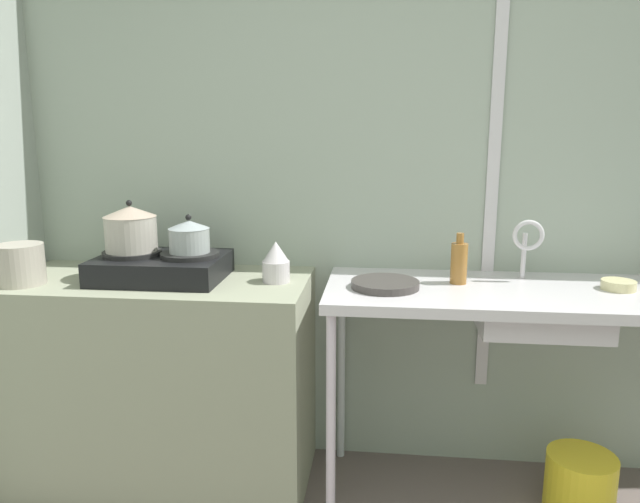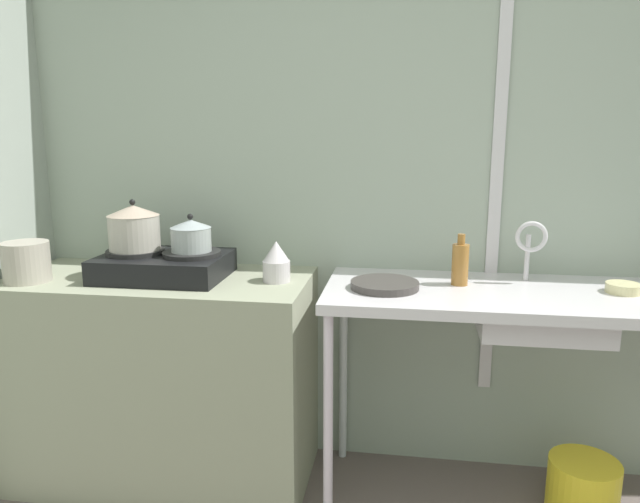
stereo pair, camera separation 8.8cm
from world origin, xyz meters
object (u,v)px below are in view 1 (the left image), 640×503
object	(u,v)px
stove	(162,266)
percolator	(276,262)
sink_basin	(538,310)
faucet	(527,240)
bottle_by_sink	(459,262)
pot_on_left_burner	(131,228)
pot_beside_stove	(20,264)
small_bowl_on_drainboard	(618,285)
pot_on_right_burner	(189,236)
frying_pan	(385,284)
bucket_on_floor	(580,483)

from	to	relation	value
stove	percolator	size ratio (longest dim) A/B	3.08
sink_basin	faucet	distance (m)	0.29
bottle_by_sink	pot_on_left_burner	bearing A→B (deg)	-177.29
pot_beside_stove	small_bowl_on_drainboard	world-z (taller)	pot_beside_stove
pot_on_right_burner	percolator	bearing A→B (deg)	1.06
pot_on_right_burner	pot_beside_stove	world-z (taller)	pot_on_right_burner
pot_on_right_burner	sink_basin	distance (m)	1.38
small_bowl_on_drainboard	sink_basin	bearing A→B (deg)	-166.49
percolator	frying_pan	xyz separation A→B (m)	(0.43, -0.05, -0.07)
pot_beside_stove	faucet	size ratio (longest dim) A/B	0.73
pot_on_right_burner	sink_basin	size ratio (longest dim) A/B	0.36
faucet	small_bowl_on_drainboard	xyz separation A→B (m)	(0.32, -0.10, -0.15)
pot_on_right_burner	stove	bearing A→B (deg)	180.00
frying_pan	bottle_by_sink	world-z (taller)	bottle_by_sink
stove	pot_on_left_burner	bearing A→B (deg)	-180.00
percolator	bottle_by_sink	world-z (taller)	bottle_by_sink
bottle_by_sink	bucket_on_floor	bearing A→B (deg)	-12.73
sink_basin	bucket_on_floor	bearing A→B (deg)	-2.62
percolator	bottle_by_sink	size ratio (longest dim) A/B	0.81
sink_basin	bottle_by_sink	xyz separation A→B (m)	(-0.29, 0.10, 0.15)
pot_on_left_burner	bottle_by_sink	xyz separation A→B (m)	(1.31, 0.06, -0.12)
bucket_on_floor	sink_basin	bearing A→B (deg)	177.38
pot_on_left_burner	bottle_by_sink	bearing A→B (deg)	2.71
percolator	small_bowl_on_drainboard	distance (m)	1.32
pot_on_left_burner	pot_on_right_burner	world-z (taller)	pot_on_left_burner
percolator	bottle_by_sink	bearing A→B (deg)	4.42
stove	sink_basin	world-z (taller)	stove
frying_pan	stove	bearing A→B (deg)	177.56
pot_on_left_burner	pot_on_right_burner	xyz separation A→B (m)	(0.24, 0.00, -0.03)
pot_on_right_burner	faucet	xyz separation A→B (m)	(1.34, 0.13, -0.01)
small_bowl_on_drainboard	bottle_by_sink	bearing A→B (deg)	177.27
stove	pot_on_right_burner	world-z (taller)	pot_on_right_burner
frying_pan	small_bowl_on_drainboard	bearing A→B (deg)	4.69
stove	frying_pan	xyz separation A→B (m)	(0.91, -0.04, -0.04)
bottle_by_sink	bucket_on_floor	xyz separation A→B (m)	(0.50, -0.11, -0.86)
stove	bucket_on_floor	size ratio (longest dim) A/B	1.90
pot_on_right_burner	frying_pan	size ratio (longest dim) A/B	0.63
frying_pan	bucket_on_floor	distance (m)	1.11
pot_beside_stove	frying_pan	distance (m)	1.43
sink_basin	frying_pan	xyz separation A→B (m)	(-0.57, 0.00, 0.08)
sink_basin	faucet	world-z (taller)	faucet
faucet	bottle_by_sink	size ratio (longest dim) A/B	1.24
pot_on_left_burner	sink_basin	xyz separation A→B (m)	(1.60, -0.04, -0.28)
pot_on_right_burner	sink_basin	bearing A→B (deg)	-1.70
pot_on_left_burner	faucet	xyz separation A→B (m)	(1.59, 0.13, -0.04)
percolator	frying_pan	distance (m)	0.44
pot_beside_stove	stove	bearing A→B (deg)	15.32
pot_beside_stove	faucet	world-z (taller)	faucet
pot_on_right_burner	pot_beside_stove	bearing A→B (deg)	-167.49
percolator	frying_pan	size ratio (longest dim) A/B	0.63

